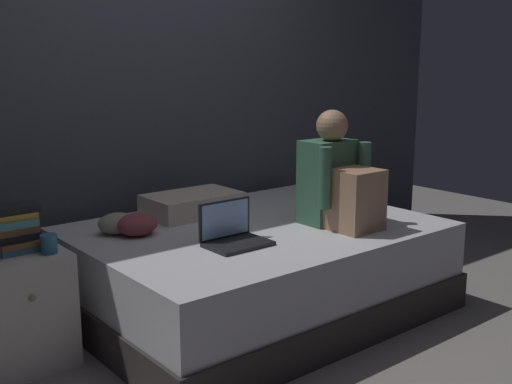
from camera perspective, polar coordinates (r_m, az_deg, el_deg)
name	(u,v)px	position (r m, az deg, el deg)	size (l,w,h in m)	color
ground_plane	(263,336)	(3.41, 0.61, -13.01)	(8.00, 8.00, 0.00)	gray
wall_back	(142,75)	(4.09, -10.36, 10.49)	(5.60, 0.10, 2.70)	#424751
bed	(256,269)	(3.65, 0.01, -7.01)	(2.00, 1.50, 0.51)	#332D2B
nightstand	(17,309)	(3.23, -20.96, -9.92)	(0.44, 0.46, 0.56)	beige
person_sitting	(338,182)	(3.56, 7.53, 0.90)	(0.39, 0.44, 0.66)	#38664C
laptop	(233,234)	(3.21, -2.14, -3.83)	(0.32, 0.23, 0.22)	black
pillow	(192,204)	(3.83, -5.82, -1.09)	(0.56, 0.36, 0.13)	beige
book_stack	(14,229)	(3.11, -21.25, -3.15)	(0.23, 0.16, 0.22)	teal
mug	(49,244)	(3.06, -18.38, -4.52)	(0.08, 0.08, 0.09)	teal
clothes_pile	(128,224)	(3.45, -11.60, -2.87)	(0.28, 0.29, 0.12)	gray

